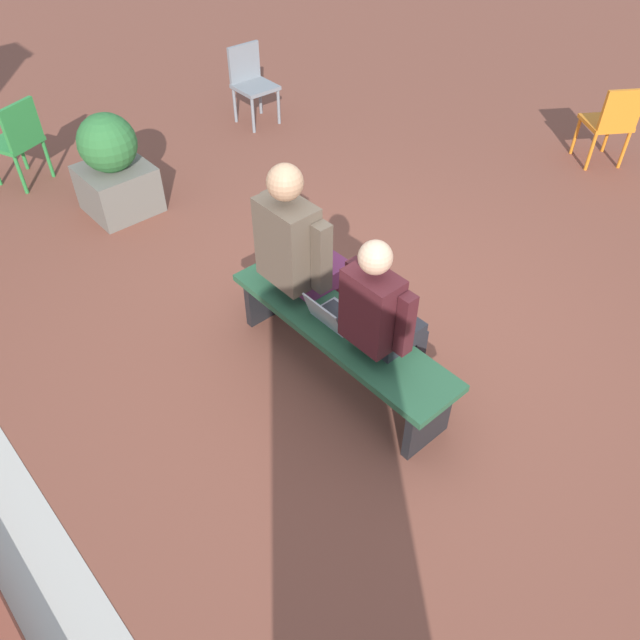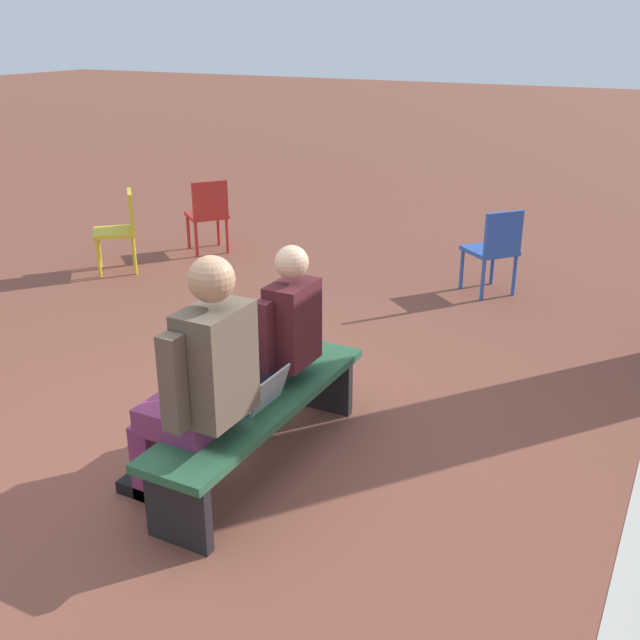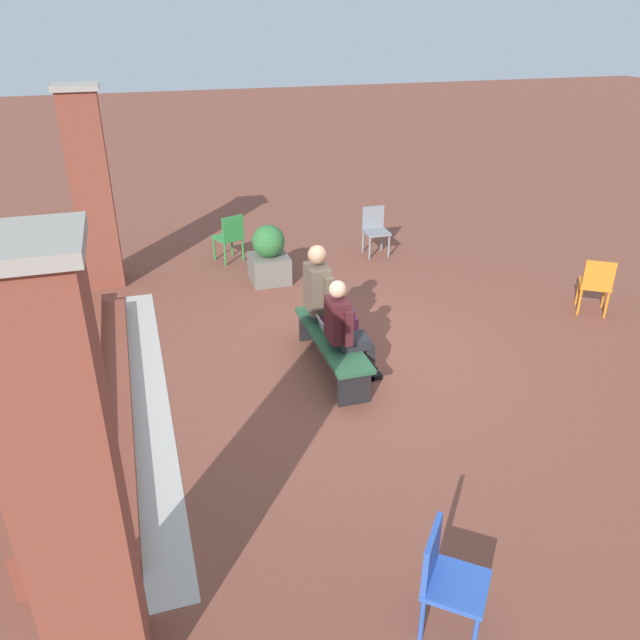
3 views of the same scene
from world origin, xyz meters
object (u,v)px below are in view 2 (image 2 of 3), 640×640
Objects in this scene: laptop at (258,395)px; plastic_chair_far_right at (495,246)px; person_adult at (199,381)px; plastic_chair_mid_courtyard at (208,211)px; plastic_chair_near_bench_left at (121,226)px; person_student at (278,339)px; bench at (262,413)px.

plastic_chair_far_right is at bearing 174.67° from laptop.
plastic_chair_mid_courtyard is (-3.98, -2.82, -0.27)m from person_adult.
plastic_chair_near_bench_left is at bearing -128.11° from laptop.
plastic_chair_far_right is 3.82m from plastic_chair_near_bench_left.
person_adult is 1.71× the size of plastic_chair_far_right.
person_adult is at bearing 35.36° from plastic_chair_mid_courtyard.
person_student is at bearing 55.30° from plastic_chair_near_bench_left.
plastic_chair_far_right is (-3.31, 0.42, -0.21)m from person_student.
laptop is 0.38× the size of plastic_chair_far_right.
person_adult is (0.77, -0.01, 0.06)m from person_student.
bench is 2.14× the size of plastic_chair_mid_courtyard.
plastic_chair_far_right is (-4.08, 0.43, -0.27)m from person_adult.
laptop is at bearing 168.40° from person_adult.
bench is 4.55m from plastic_chair_mid_courtyard.
plastic_chair_far_right is 1.00× the size of plastic_chair_near_bench_left.
plastic_chair_near_bench_left reaches higher than laptop.
plastic_chair_mid_courtyard is at bearing -140.80° from laptop.
laptop is 0.38× the size of plastic_chair_near_bench_left.
plastic_chair_mid_courtyard and plastic_chair_near_bench_left have the same top height.
laptop is at bearing 12.00° from person_student.
plastic_chair_far_right reaches higher than bench.
plastic_chair_mid_courtyard is 1.00× the size of plastic_chair_near_bench_left.
person_student is 3.96m from plastic_chair_near_bench_left.
bench is 1.40× the size of person_student.
plastic_chair_mid_courtyard is (-3.50, -2.89, 0.13)m from bench.
plastic_chair_far_right is at bearing 91.87° from plastic_chair_mid_courtyard.
person_student is 4.28m from plastic_chair_mid_courtyard.
person_student reaches higher than plastic_chair_mid_courtyard.
laptop is at bearing 39.20° from plastic_chair_mid_courtyard.
plastic_chair_far_right is (-3.61, 0.35, 0.13)m from bench.
person_adult reaches higher than person_student.
plastic_chair_far_right and plastic_chair_near_bench_left have the same top height.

